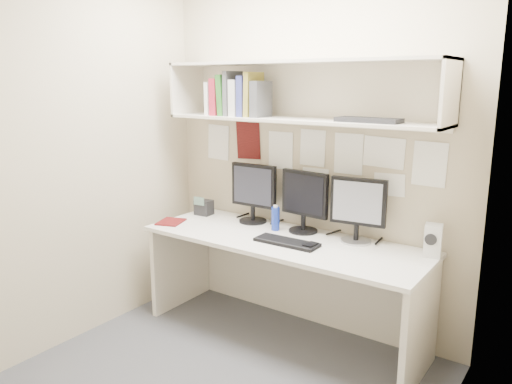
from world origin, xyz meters
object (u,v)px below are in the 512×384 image
Objects in this scene: speaker at (433,240)px; desk_phone at (204,207)px; monitor_left at (254,190)px; monitor_center at (304,199)px; desk at (283,288)px; maroon_notebook at (171,222)px; keyboard at (287,242)px; monitor_right at (358,207)px.

speaker is 1.80m from desk_phone.
monitor_center is (0.44, 0.00, -0.00)m from monitor_left.
desk is 4.47× the size of monitor_left.
maroon_notebook is (-0.95, -0.39, -0.24)m from monitor_center.
keyboard reaches higher than maroon_notebook.
desk_phone reaches higher than desk.
monitor_center is at bearing -0.71° from desk_phone.
monitor_right is 2.14× the size of speaker.
desk is 1.00m from maroon_notebook.
monitor_center reaches higher than monitor_right.
monitor_center is 1.01× the size of monitor_right.
monitor_center is at bearing 98.02° from keyboard.
monitor_center is at bearing -1.18° from monitor_left.
speaker reaches higher than desk_phone.
desk is at bearing 130.89° from keyboard.
desk_phone is (-0.89, -0.06, -0.18)m from monitor_center.
keyboard is at bearing -146.65° from monitor_right.
monitor_left is 2.20× the size of speaker.
desk is 4.59× the size of monitor_right.
monitor_right is 2.07× the size of maroon_notebook.
keyboard is at bearing -33.44° from monitor_left.
speaker is at bearing -7.03° from maroon_notebook.
keyboard is (0.49, -0.31, -0.23)m from monitor_left.
desk_phone is (-0.45, -0.06, -0.18)m from monitor_left.
maroon_notebook is (-0.91, -0.17, 0.37)m from desk.
monitor_right is at bearing 40.03° from keyboard.
keyboard is at bearing -19.47° from desk_phone.
speaker is at bearing -2.69° from desk_phone.
monitor_right reaches higher than speaker.
desk is 0.39m from keyboard.
monitor_center reaches higher than desk.
monitor_right is at bearing 168.57° from speaker.
monitor_left reaches higher than maroon_notebook.
desk is 4.56× the size of monitor_center.
monitor_center reaches higher than keyboard.
monitor_left is at bearing 146.97° from keyboard.
monitor_left is 1.02× the size of monitor_center.
speaker is at bearing -1.12° from monitor_left.
monitor_center is 2.16× the size of speaker.
monitor_right is (0.41, 0.00, -0.00)m from monitor_center.
monitor_center reaches higher than speaker.
maroon_notebook is at bearing -179.79° from speaker.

